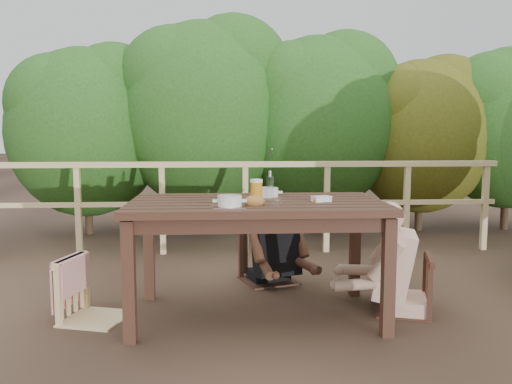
{
  "coord_description": "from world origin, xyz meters",
  "views": [
    {
      "loc": [
        -0.22,
        -3.66,
        1.33
      ],
      "look_at": [
        0.0,
        0.05,
        0.9
      ],
      "focal_mm": 36.64,
      "sensor_mm": 36.0,
      "label": 1
    }
  ],
  "objects": [
    {
      "name": "soup_near",
      "position": [
        -0.19,
        -0.27,
        0.87
      ],
      "size": [
        0.27,
        0.27,
        0.09
      ],
      "primitive_type": "cylinder",
      "color": "silver",
      "rests_on": "table"
    },
    {
      "name": "chair_left",
      "position": [
        -1.15,
        -0.0,
        0.42
      ],
      "size": [
        0.51,
        0.51,
        0.84
      ],
      "primitive_type": "cube",
      "rotation": [
        0.0,
        0.0,
        1.3
      ],
      "color": "#E4C288",
      "rests_on": "ground"
    },
    {
      "name": "railing",
      "position": [
        0.0,
        2.0,
        0.51
      ],
      "size": [
        5.6,
        0.1,
        1.01
      ],
      "primitive_type": "cube",
      "color": "#E4C288",
      "rests_on": "ground"
    },
    {
      "name": "diner_right",
      "position": [
        1.12,
        0.03,
        0.67
      ],
      "size": [
        0.79,
        0.71,
        1.35
      ],
      "primitive_type": null,
      "rotation": [
        0.0,
        0.0,
        1.29
      ],
      "color": "beige",
      "rests_on": "ground"
    },
    {
      "name": "soup_far",
      "position": [
        0.1,
        0.21,
        0.87
      ],
      "size": [
        0.27,
        0.27,
        0.09
      ],
      "primitive_type": "cylinder",
      "color": "white",
      "rests_on": "table"
    },
    {
      "name": "woman",
      "position": [
        0.16,
        0.9,
        0.6
      ],
      "size": [
        0.65,
        0.72,
        1.21
      ],
      "primitive_type": null,
      "rotation": [
        0.0,
        0.0,
        3.46
      ],
      "color": "black",
      "rests_on": "ground"
    },
    {
      "name": "table",
      "position": [
        0.0,
        0.0,
        0.41
      ],
      "size": [
        1.79,
        1.0,
        0.83
      ],
      "primitive_type": "cube",
      "color": "#382117",
      "rests_on": "ground"
    },
    {
      "name": "hedge_row",
      "position": [
        0.4,
        3.2,
        1.9
      ],
      "size": [
        6.6,
        1.6,
        3.8
      ],
      "primitive_type": null,
      "color": "#234E19",
      "rests_on": "ground"
    },
    {
      "name": "bottle",
      "position": [
        0.11,
        0.13,
        0.94
      ],
      "size": [
        0.05,
        0.05,
        0.22
      ],
      "primitive_type": "cylinder",
      "color": "white",
      "rests_on": "table"
    },
    {
      "name": "butter_tub",
      "position": [
        0.45,
        -0.06,
        0.85
      ],
      "size": [
        0.15,
        0.13,
        0.05
      ],
      "primitive_type": "cube",
      "rotation": [
        0.0,
        0.0,
        0.32
      ],
      "color": "silver",
      "rests_on": "table"
    },
    {
      "name": "tumbler",
      "position": [
        0.11,
        -0.31,
        0.86
      ],
      "size": [
        0.06,
        0.06,
        0.08
      ],
      "primitive_type": "cylinder",
      "color": "white",
      "rests_on": "table"
    },
    {
      "name": "bread_roll",
      "position": [
        -0.03,
        -0.22,
        0.87
      ],
      "size": [
        0.14,
        0.11,
        0.08
      ],
      "primitive_type": "ellipsoid",
      "color": "olive",
      "rests_on": "table"
    },
    {
      "name": "chair_far",
      "position": [
        0.16,
        0.88,
        0.45
      ],
      "size": [
        0.56,
        0.56,
        0.9
      ],
      "primitive_type": "cube",
      "rotation": [
        0.0,
        0.0,
        0.32
      ],
      "color": "#382117",
      "rests_on": "ground"
    },
    {
      "name": "beer_glass",
      "position": [
        -0.0,
        0.0,
        0.91
      ],
      "size": [
        0.09,
        0.09,
        0.17
      ],
      "primitive_type": "cylinder",
      "color": "gold",
      "rests_on": "table"
    },
    {
      "name": "ground",
      "position": [
        0.0,
        0.0,
        0.0
      ],
      "size": [
        60.0,
        60.0,
        0.0
      ],
      "primitive_type": "plane",
      "color": "#503829",
      "rests_on": "ground"
    },
    {
      "name": "chair_right",
      "position": [
        1.09,
        0.03,
        0.41
      ],
      "size": [
        0.5,
        0.5,
        0.82
      ],
      "primitive_type": "cube",
      "rotation": [
        0.0,
        0.0,
        -1.85
      ],
      "color": "#382117",
      "rests_on": "ground"
    }
  ]
}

